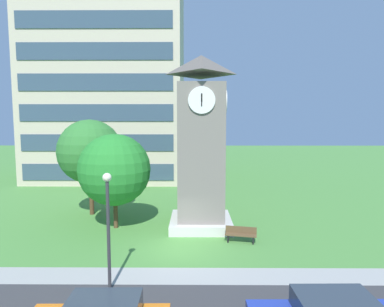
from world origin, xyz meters
TOP-DOWN VIEW (x-y plane):
  - ground_plane at (0.00, 0.00)m, footprint 160.00×160.00m
  - kerb_strip at (0.00, -3.25)m, footprint 120.00×1.60m
  - office_building at (-9.70, 23.08)m, footprint 17.88×12.59m
  - clock_tower at (1.19, 3.61)m, footprint 4.00×4.00m
  - park_bench at (3.46, 0.87)m, footprint 1.86×0.84m
  - street_lamp at (-2.75, -4.47)m, footprint 0.36×0.36m
  - tree_by_building at (-7.02, 6.43)m, footprint 4.76×4.76m
  - tree_near_tower at (-4.44, 3.36)m, footprint 4.68×4.68m

SIDE VIEW (x-z plane):
  - ground_plane at x=0.00m, z-range 0.00..0.00m
  - kerb_strip at x=0.00m, z-range 0.00..0.01m
  - park_bench at x=3.46m, z-range 0.02..0.90m
  - street_lamp at x=-2.75m, z-range 0.66..5.57m
  - tree_near_tower at x=-4.44m, z-range 0.76..6.99m
  - tree_by_building at x=-7.02m, z-range 1.20..8.37m
  - clock_tower at x=1.19m, z-range -0.57..10.64m
  - office_building at x=-9.70m, z-range 0.00..25.60m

